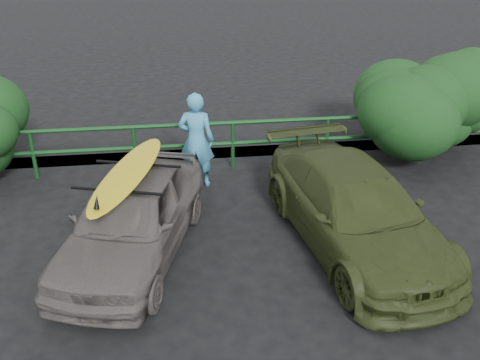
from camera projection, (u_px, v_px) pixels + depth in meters
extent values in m
plane|color=black|center=(200.00, 338.00, 6.76)|extent=(80.00, 80.00, 0.00)
imported|color=#5E5853|center=(132.00, 217.00, 8.16)|extent=(2.61, 4.17, 1.33)
imported|color=#353F1C|center=(355.00, 209.00, 8.41)|extent=(2.46, 4.63, 1.28)
imported|color=#44A1CE|center=(196.00, 140.00, 10.19)|extent=(0.76, 0.58, 1.88)
ellipsoid|color=gold|center=(128.00, 173.00, 7.82)|extent=(1.31, 2.76, 0.08)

